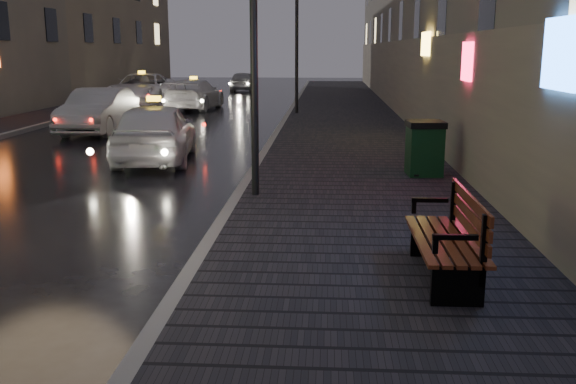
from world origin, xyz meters
name	(u,v)px	position (x,y,z in m)	size (l,w,h in m)	color
ground	(9,337)	(0.00, 0.00, 0.00)	(120.00, 120.00, 0.00)	black
sidewalk	(344,117)	(3.90, 21.00, 0.07)	(4.60, 58.00, 0.15)	black
curb	(287,117)	(1.50, 21.00, 0.07)	(0.20, 58.00, 0.15)	slate
sidewalk_far	(50,115)	(-8.70, 21.00, 0.07)	(2.40, 58.00, 0.15)	black
curb_far	(80,115)	(-7.40, 21.00, 0.07)	(0.20, 58.00, 0.15)	slate
building_far_c	(86,9)	(-13.50, 39.00, 5.50)	(6.00, 22.00, 11.00)	#6B6051
lamp_near	(254,13)	(1.85, 6.00, 3.49)	(0.36, 0.36, 5.28)	black
lamp_far	(297,33)	(1.85, 22.00, 3.49)	(0.36, 0.36, 5.28)	black
bench	(452,237)	(4.70, 1.59, 0.67)	(0.71, 2.04, 1.04)	black
trash_bin	(425,148)	(5.32, 8.15, 0.75)	(0.82, 0.82, 1.19)	black
taxi_near	(155,132)	(-1.22, 10.32, 0.78)	(1.83, 4.55, 1.55)	silver
car_left_mid	(99,111)	(-4.72, 15.98, 0.76)	(1.61, 4.62, 1.52)	#9B9AA2
taxi_mid	(194,94)	(-3.20, 24.76, 0.72)	(2.02, 4.97, 1.44)	silver
taxi_far	(142,89)	(-6.42, 27.24, 0.81)	(2.68, 5.82, 1.62)	silver
car_far	(243,81)	(-2.66, 38.47, 0.67)	(1.59, 3.95, 1.35)	#93949A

